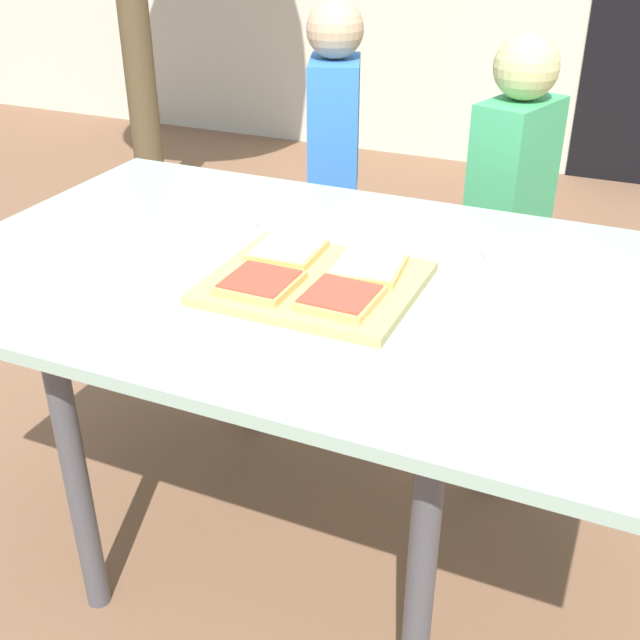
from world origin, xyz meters
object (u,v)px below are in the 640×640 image
dining_table (312,301)px  plate_white_left (207,224)px  pizza_slice_near_left (260,282)px  child_left (334,165)px  plate_white_right (539,257)px  child_right (509,210)px  pizza_slice_far_right (368,267)px  cutting_board (315,283)px  pizza_slice_near_right (340,297)px  pizza_slice_far_left (287,250)px

dining_table → plate_white_left: (-0.30, 0.11, 0.07)m
pizza_slice_near_left → child_left: size_ratio=0.12×
plate_white_right → child_right: size_ratio=0.21×
pizza_slice_far_right → child_right: (0.12, 0.74, -0.13)m
plate_white_right → child_left: size_ratio=0.20×
cutting_board → pizza_slice_near_right: size_ratio=2.75×
plate_white_right → pizza_slice_near_left: bearing=-140.0°
cutting_board → pizza_slice_far_right: size_ratio=2.59×
cutting_board → plate_white_right: 0.46m
child_right → cutting_board: bearing=-103.7°
plate_white_left → child_right: bearing=50.1°
pizza_slice_near_right → child_left: child_left is taller
child_left → pizza_slice_far_right: bearing=-63.4°
cutting_board → child_left: bearing=110.7°
dining_table → plate_white_right: (0.39, 0.23, 0.07)m
plate_white_right → pizza_slice_far_right: bearing=-141.2°
cutting_board → child_right: 0.84m
pizza_slice_far_right → child_right: 0.76m
pizza_slice_far_left → plate_white_left: pizza_slice_far_left is taller
child_right → pizza_slice_near_left: bearing=-107.2°
pizza_slice_far_left → plate_white_right: size_ratio=0.62×
pizza_slice_far_right → plate_white_left: pizza_slice_far_right is taller
pizza_slice_near_left → plate_white_right: 0.56m
cutting_board → child_right: bearing=76.3°
pizza_slice_near_right → pizza_slice_far_right: bearing=89.9°
pizza_slice_near_left → plate_white_left: (-0.26, 0.25, -0.02)m
pizza_slice_far_left → pizza_slice_far_right: (0.17, -0.01, 0.00)m
pizza_slice_far_left → child_left: size_ratio=0.13×
pizza_slice_far_left → child_right: bearing=68.5°
cutting_board → pizza_slice_near_left: (-0.08, -0.07, 0.02)m
dining_table → pizza_slice_far_right: bearing=3.0°
pizza_slice_near_left → child_left: bearing=105.3°
dining_table → pizza_slice_near_left: size_ratio=11.03×
plate_white_left → child_left: bearing=90.8°
dining_table → pizza_slice_near_right: (0.11, -0.13, 0.09)m
child_left → child_right: (0.54, -0.10, -0.03)m
cutting_board → pizza_slice_far_left: size_ratio=2.72×
pizza_slice_far_left → pizza_slice_near_left: size_ratio=1.03×
pizza_slice_far_right → dining_table: bearing=-177.0°
pizza_slice_far_left → pizza_slice_far_right: bearing=-2.7°
child_right → plate_white_left: bearing=-129.9°
dining_table → cutting_board: cutting_board is taller
plate_white_right → child_left: bearing=138.4°
cutting_board → pizza_slice_near_left: 0.10m
pizza_slice_far_right → child_left: size_ratio=0.13×
pizza_slice_far_right → child_right: size_ratio=0.14×
cutting_board → plate_white_right: size_ratio=1.68×
plate_white_right → cutting_board: bearing=-140.6°
pizza_slice_near_right → pizza_slice_far_left: (-0.17, 0.14, 0.00)m
pizza_slice_near_right → child_right: (0.12, 0.88, -0.13)m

